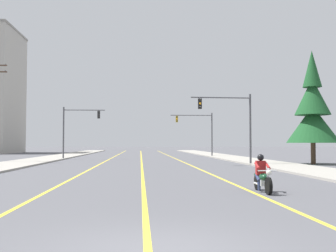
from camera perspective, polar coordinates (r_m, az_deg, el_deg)
The scene contains 11 objects.
ground_plane at distance 7.42m, azimuth -1.76°, elevation -17.19°, with size 400.00×400.00×0.00m, color #515156.
lane_stripe_center at distance 52.20m, azimuth -3.80°, elevation -4.51°, with size 0.16×100.00×0.01m, color yellow.
lane_stripe_left at distance 52.33m, azimuth -7.92°, elevation -4.49°, with size 0.16×100.00×0.01m, color yellow.
lane_stripe_right at distance 52.38m, azimuth 0.79°, elevation -4.51°, with size 0.16×100.00×0.01m, color yellow.
sidewalk_kerb_right at distance 48.58m, azimuth 9.77°, elevation -4.56°, with size 4.40×110.00×0.14m, color #9E998E.
sidewalk_kerb_left at distance 48.45m, azimuth -17.03°, elevation -4.49°, with size 4.40×110.00×0.14m, color #9E998E.
motorcycle_with_rider at distance 16.13m, azimuth 13.16°, elevation -7.01°, with size 0.70×2.19×1.46m.
traffic_signal_near_right at distance 35.57m, azimuth 9.17°, elevation 1.19°, with size 5.36×0.57×6.20m.
traffic_signal_near_left at distance 49.29m, azimuth -12.91°, elevation 0.19°, with size 4.97×0.37×6.20m.
traffic_signal_mid_right at distance 57.34m, azimuth 4.49°, elevation -0.17°, with size 5.97×0.37×6.20m.
conifer_tree_right_verge_near at distance 38.87m, azimuth 19.74°, elevation 1.92°, with size 4.71×4.71×10.36m.
Camera 1 is at (-0.28, -7.17, 1.89)m, focal length 43.18 mm.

